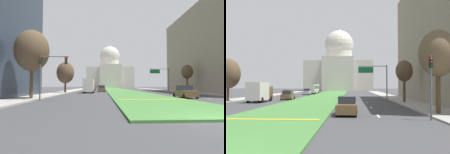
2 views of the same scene
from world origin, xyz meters
TOP-DOWN VIEW (x-y plane):
  - ground_plane at (0.00, 59.32)m, footprint 261.01×261.01m
  - grass_median at (0.00, 53.39)m, footprint 8.68×106.78m
  - median_curb_nose at (0.00, 11.26)m, footprint 7.82×0.50m
  - lane_dashes_right at (8.75, 34.29)m, footprint 0.16×44.22m
  - sidewalk_left at (-15.15, 47.46)m, footprint 4.00×106.78m
  - sidewalk_right at (15.15, 47.46)m, footprint 4.00×106.78m
  - capitol_building at (0.00, 117.89)m, footprint 32.32×24.16m
  - traffic_light_near_right at (12.65, 12.54)m, footprint 0.28×0.35m
  - overhead_guide_sign at (10.87, 39.53)m, footprint 5.38×0.20m
  - street_tree_right_near at (14.42, 16.24)m, footprint 3.52×3.52m
  - street_tree_left_mid at (-14.10, 32.99)m, footprint 3.99×3.99m
  - street_tree_right_mid at (14.62, 32.55)m, footprint 2.68×2.68m
  - sedan_lead_stopped at (5.93, 15.93)m, footprint 2.00×4.44m
  - sedan_midblock at (-5.72, 39.69)m, footprint 1.97×4.56m
  - sedan_distant at (-8.88, 51.83)m, footprint 1.98×4.12m
  - sedan_far_horizon at (-6.32, 63.64)m, footprint 1.89×4.47m
  - box_truck_delivery at (-8.64, 32.73)m, footprint 2.40×6.40m
  - city_bus at (-5.93, 72.21)m, footprint 2.62×11.00m

SIDE VIEW (x-z plane):
  - ground_plane at x=0.00m, z-range 0.00..0.00m
  - lane_dashes_right at x=8.75m, z-range 0.00..0.01m
  - grass_median at x=0.00m, z-range 0.00..0.14m
  - sidewalk_left at x=-15.15m, z-range 0.00..0.15m
  - sidewalk_right at x=15.15m, z-range 0.00..0.15m
  - median_curb_nose at x=0.00m, z-range 0.14..0.18m
  - sedan_distant at x=-8.88m, z-range -0.05..1.60m
  - sedan_lead_stopped at x=5.93m, z-range -0.06..1.69m
  - sedan_midblock at x=-5.72m, z-range -0.06..1.71m
  - sedan_far_horizon at x=-6.32m, z-range -0.06..1.72m
  - box_truck_delivery at x=-8.64m, z-range 0.08..3.28m
  - city_bus at x=-5.93m, z-range 0.29..3.24m
  - traffic_light_near_right at x=12.65m, z-range 0.71..5.91m
  - overhead_guide_sign at x=10.87m, z-range 1.39..7.89m
  - street_tree_left_mid at x=-14.10m, z-range 1.08..8.26m
  - street_tree_right_mid at x=14.62m, z-range 1.59..8.29m
  - street_tree_right_near at x=14.42m, z-range 1.74..9.72m
  - capitol_building at x=0.00m, z-range -4.17..26.66m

